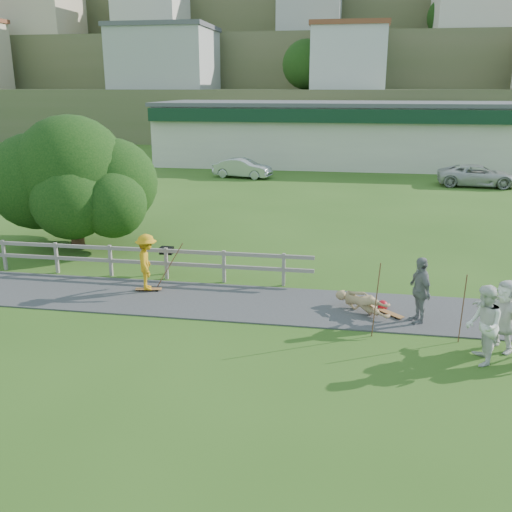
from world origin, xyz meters
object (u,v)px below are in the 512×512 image
object	(u,v)px
skater_fallen	(362,302)
bbq	(167,261)
skater_rider	(147,265)
spectator_a	(484,325)
spectator_b	(420,290)
spectator_d	(504,315)
tree	(74,199)
car_silver	(242,168)
car_white	(478,176)

from	to	relation	value
skater_fallen	bbq	world-z (taller)	bbq
skater_rider	spectator_a	size ratio (longest dim) A/B	0.93
bbq	skater_fallen	bearing A→B (deg)	-20.90
spectator_b	spectator_d	xyz separation A→B (m)	(1.87, -1.39, -0.04)
skater_rider	spectator_d	distance (m)	10.39
skater_rider	bbq	world-z (taller)	skater_rider
skater_rider	spectator_b	size ratio (longest dim) A/B	0.94
skater_rider	bbq	size ratio (longest dim) A/B	1.86
spectator_a	spectator_d	world-z (taller)	spectator_a
skater_fallen	spectator_b	bearing A→B (deg)	-64.60
tree	car_silver	bearing A→B (deg)	80.43
spectator_a	bbq	bearing A→B (deg)	-118.85
spectator_b	spectator_d	world-z (taller)	spectator_b
tree	bbq	bearing A→B (deg)	-31.79
spectator_a	car_silver	world-z (taller)	spectator_a
skater_rider	spectator_b	xyz separation A→B (m)	(8.22, -1.11, 0.05)
skater_rider	spectator_a	bearing A→B (deg)	-129.07
skater_fallen	tree	xyz separation A→B (m)	(-11.53, 5.55, 1.59)
skater_rider	spectator_d	world-z (taller)	spectator_d
car_white	spectator_d	bearing A→B (deg)	174.48
skater_rider	tree	world-z (taller)	tree
skater_fallen	tree	size ratio (longest dim) A/B	0.25
spectator_a	tree	xyz separation A→B (m)	(-14.26, 8.20, 0.96)
spectator_d	tree	distance (m)	16.65
spectator_d	car_white	size ratio (longest dim) A/B	0.36
tree	spectator_b	bearing A→B (deg)	-24.63
spectator_a	bbq	xyz separation A→B (m)	(-9.42, 5.21, -0.48)
skater_fallen	car_silver	bearing A→B (deg)	59.78
skater_fallen	bbq	size ratio (longest dim) A/B	1.89
spectator_a	car_white	xyz separation A→B (m)	(4.90, 26.21, -0.25)
skater_fallen	car_white	distance (m)	24.77
spectator_b	car_white	xyz separation A→B (m)	(6.12, 23.98, -0.24)
skater_rider	tree	xyz separation A→B (m)	(-4.81, 4.86, 1.03)
skater_fallen	bbq	xyz separation A→B (m)	(-6.69, 2.55, 0.15)
skater_fallen	car_white	bearing A→B (deg)	23.19
spectator_d	spectator_a	bearing A→B (deg)	-71.10
car_silver	car_white	size ratio (longest dim) A/B	0.82
spectator_d	skater_fallen	bearing A→B (deg)	-151.87
skater_rider	spectator_a	xyz separation A→B (m)	(9.45, -3.34, 0.06)
skater_rider	bbq	distance (m)	1.91
skater_rider	spectator_b	bearing A→B (deg)	-117.30
spectator_d	bbq	world-z (taller)	spectator_d
skater_rider	car_silver	distance (m)	24.00
car_silver	spectator_b	bearing A→B (deg)	-147.65
skater_fallen	car_silver	distance (m)	26.00
spectator_d	car_silver	distance (m)	28.91
car_white	tree	bearing A→B (deg)	137.23
spectator_a	tree	bearing A→B (deg)	-119.84
spectator_d	car_white	world-z (taller)	spectator_d
skater_rider	skater_fallen	size ratio (longest dim) A/B	0.98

